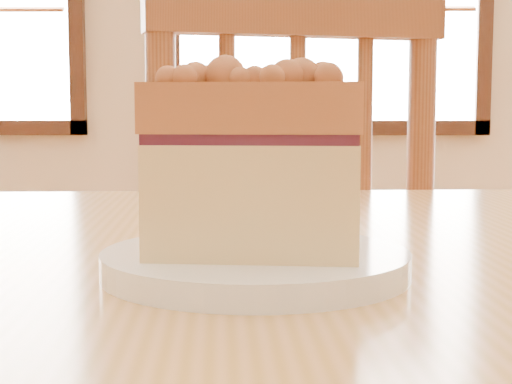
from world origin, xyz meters
TOP-DOWN VIEW (x-y plane):
  - cafe_table_main at (-0.05, 0.33)m, footprint 1.20×0.83m
  - cafe_chair_main at (-0.04, 0.92)m, footprint 0.58×0.58m
  - plate at (-0.04, 0.18)m, footprint 0.20×0.20m
  - cake_slice at (-0.04, 0.18)m, footprint 0.15×0.11m

SIDE VIEW (x-z plane):
  - cafe_chair_main at x=-0.04m, z-range 0.01..1.04m
  - cafe_table_main at x=-0.05m, z-range 0.27..1.02m
  - plate at x=-0.04m, z-range 0.75..0.77m
  - cake_slice at x=-0.04m, z-range 0.76..0.89m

